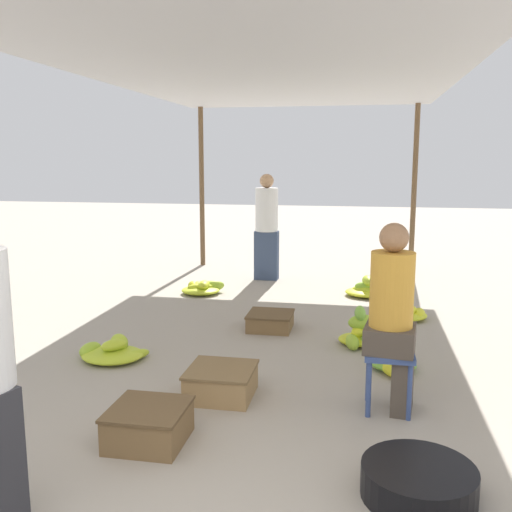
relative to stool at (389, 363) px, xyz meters
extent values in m
cylinder|color=brown|center=(-2.84, 5.19, 0.94)|extent=(0.08, 0.08, 2.59)
cylinder|color=brown|center=(0.55, 5.19, 0.94)|extent=(0.08, 0.08, 2.59)
cube|color=#B2B2B7|center=(-1.14, 1.58, 2.26)|extent=(3.79, 7.62, 0.04)
cube|color=#384C84|center=(0.00, 0.00, 0.07)|extent=(0.34, 0.34, 0.04)
cylinder|color=#384C84|center=(-0.14, -0.14, -0.15)|extent=(0.04, 0.04, 0.40)
cylinder|color=#384C84|center=(0.14, -0.14, -0.15)|extent=(0.04, 0.04, 0.40)
cylinder|color=#384C84|center=(-0.14, 0.14, -0.15)|extent=(0.04, 0.04, 0.40)
cylinder|color=#384C84|center=(0.14, 0.14, -0.15)|extent=(0.04, 0.04, 0.40)
cube|color=#4C4238|center=(0.10, 0.01, -0.13)|extent=(0.18, 0.32, 0.44)
cube|color=#4C4238|center=(0.00, 0.00, 0.18)|extent=(0.38, 0.38, 0.18)
cylinder|color=gold|center=(0.00, 0.00, 0.53)|extent=(0.34, 0.34, 0.52)
sphere|color=#9E704C|center=(0.00, 0.00, 0.89)|extent=(0.20, 0.20, 0.20)
cylinder|color=black|center=(0.12, -1.06, -0.26)|extent=(0.60, 0.60, 0.17)
ellipsoid|color=#9EC430|center=(-2.59, 0.63, -0.29)|extent=(0.19, 0.28, 0.13)
ellipsoid|color=#B7CD2B|center=(-2.34, 0.59, -0.21)|extent=(0.26, 0.28, 0.10)
ellipsoid|color=#B1CB2C|center=(-2.17, 0.63, -0.31)|extent=(0.27, 0.32, 0.09)
ellipsoid|color=#AFCA2D|center=(-2.35, 0.72, -0.23)|extent=(0.28, 0.32, 0.15)
ellipsoid|color=#B7CE2B|center=(-2.36, 0.59, -0.30)|extent=(0.55, 0.48, 0.10)
ellipsoid|color=#9DC330|center=(-2.16, 3.25, -0.26)|extent=(0.36, 0.27, 0.15)
ellipsoid|color=yellow|center=(-2.42, 3.24, -0.28)|extent=(0.22, 0.25, 0.15)
ellipsoid|color=#C8D428|center=(-2.29, 3.14, -0.25)|extent=(0.35, 0.23, 0.09)
ellipsoid|color=#C6D429|center=(-2.24, 3.15, -0.22)|extent=(0.18, 0.32, 0.10)
ellipsoid|color=#B8CE2B|center=(-2.34, 3.27, -0.25)|extent=(0.20, 0.25, 0.10)
ellipsoid|color=#BDD02A|center=(-2.29, 3.15, -0.30)|extent=(0.50, 0.44, 0.10)
ellipsoid|color=#AECA2D|center=(-0.12, 3.47, -0.15)|extent=(0.18, 0.32, 0.14)
ellipsoid|color=#BCCF2A|center=(-0.16, 3.42, -0.27)|extent=(0.35, 0.25, 0.10)
ellipsoid|color=yellow|center=(-0.04, 3.43, -0.15)|extent=(0.22, 0.27, 0.11)
ellipsoid|color=#89BB34|center=(-0.12, 3.45, -0.22)|extent=(0.35, 0.20, 0.13)
ellipsoid|color=#CDD627|center=(-0.12, 3.44, -0.30)|extent=(0.57, 0.50, 0.10)
ellipsoid|color=yellow|center=(0.09, 2.33, -0.30)|extent=(0.26, 0.21, 0.10)
ellipsoid|color=#A8C82E|center=(0.24, 2.48, -0.23)|extent=(0.19, 0.34, 0.13)
ellipsoid|color=yellow|center=(0.32, 2.38, -0.24)|extent=(0.24, 0.25, 0.11)
ellipsoid|color=yellow|center=(0.44, 2.45, -0.29)|extent=(0.18, 0.31, 0.12)
ellipsoid|color=#CED727|center=(0.22, 2.43, -0.30)|extent=(0.61, 0.53, 0.10)
ellipsoid|color=#B4CC2C|center=(0.11, 0.80, -0.26)|extent=(0.21, 0.29, 0.10)
ellipsoid|color=yellow|center=(0.06, 0.70, -0.30)|extent=(0.23, 0.33, 0.11)
ellipsoid|color=#8CBC33|center=(0.09, 0.72, -0.29)|extent=(0.23, 0.11, 0.10)
ellipsoid|color=#CED727|center=(0.09, 0.84, -0.23)|extent=(0.24, 0.28, 0.14)
ellipsoid|color=#75B337|center=(0.03, 0.96, -0.29)|extent=(0.26, 0.21, 0.12)
ellipsoid|color=#C3D229|center=(0.09, 0.79, -0.25)|extent=(0.28, 0.16, 0.13)
ellipsoid|color=#72B238|center=(0.08, 0.81, -0.30)|extent=(0.38, 0.34, 0.10)
ellipsoid|color=#99C131|center=(-0.27, 1.28, -0.28)|extent=(0.18, 0.26, 0.14)
ellipsoid|color=#8DBD33|center=(-0.09, 1.34, -0.28)|extent=(0.25, 0.17, 0.14)
ellipsoid|color=yellow|center=(-0.19, 1.45, -0.21)|extent=(0.26, 0.35, 0.14)
ellipsoid|color=#78B437|center=(-0.21, 1.43, -0.04)|extent=(0.12, 0.27, 0.14)
ellipsoid|color=#96C031|center=(-0.19, 1.41, -0.12)|extent=(0.31, 0.24, 0.14)
ellipsoid|color=#CAD528|center=(-0.21, 1.43, -0.30)|extent=(0.40, 0.35, 0.10)
cube|color=brown|center=(-1.13, 1.77, -0.28)|extent=(0.44, 0.44, 0.15)
cube|color=brown|center=(-1.13, 1.77, -0.19)|extent=(0.46, 0.46, 0.02)
cube|color=brown|center=(-1.49, -0.76, -0.24)|extent=(0.46, 0.46, 0.21)
cube|color=brown|center=(-1.49, -0.76, -0.13)|extent=(0.47, 0.47, 0.02)
cube|color=#9E7A4C|center=(-1.22, 0.01, -0.25)|extent=(0.47, 0.47, 0.20)
cube|color=brown|center=(-1.22, 0.01, -0.14)|extent=(0.49, 0.49, 0.02)
cube|color=#384766|center=(-1.59, 4.24, 0.01)|extent=(0.35, 0.20, 0.72)
cylinder|color=white|center=(-1.59, 4.24, 0.68)|extent=(0.33, 0.33, 0.63)
sphere|color=tan|center=(-1.59, 4.24, 1.10)|extent=(0.20, 0.20, 0.20)
camera|label=1|loc=(-0.21, -3.92, 1.41)|focal=40.00mm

